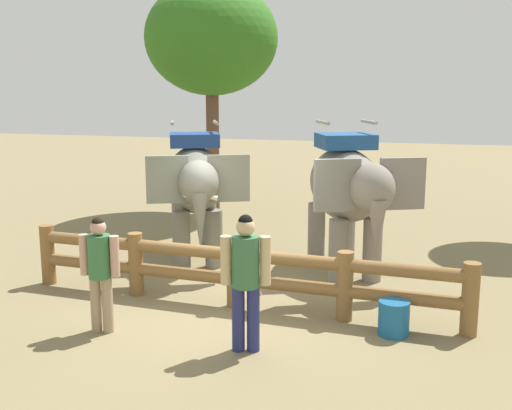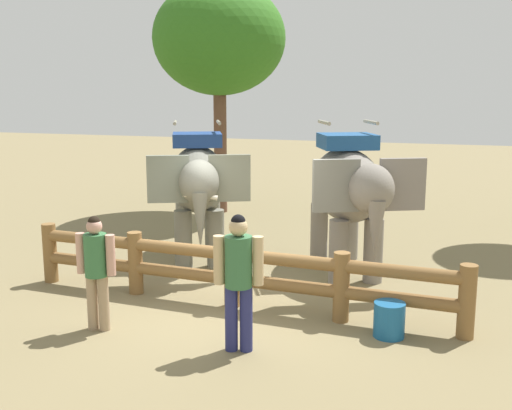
{
  "view_description": "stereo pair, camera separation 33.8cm",
  "coord_description": "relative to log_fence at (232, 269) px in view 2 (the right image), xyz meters",
  "views": [
    {
      "loc": [
        2.86,
        -8.74,
        3.43
      ],
      "look_at": [
        0.0,
        1.41,
        1.4
      ],
      "focal_mm": 43.57,
      "sensor_mm": 36.0,
      "label": 1
    },
    {
      "loc": [
        3.18,
        -8.64,
        3.43
      ],
      "look_at": [
        0.0,
        1.41,
        1.4
      ],
      "focal_mm": 43.57,
      "sensor_mm": 36.0,
      "label": 2
    }
  ],
  "objects": [
    {
      "name": "feed_bucket",
      "position": [
        2.49,
        -0.49,
        -0.36
      ],
      "size": [
        0.43,
        0.43,
        0.49
      ],
      "color": "#19598C",
      "rests_on": "ground"
    },
    {
      "name": "elephant_near_left",
      "position": [
        -1.54,
        2.35,
        0.94
      ],
      "size": [
        2.43,
        3.26,
        2.75
      ],
      "color": "gray",
      "rests_on": "ground"
    },
    {
      "name": "ground_plane",
      "position": [
        0.0,
        -0.15,
        -0.61
      ],
      "size": [
        60.0,
        60.0,
        0.0
      ],
      "primitive_type": "plane",
      "color": "olive"
    },
    {
      "name": "tourist_woman_in_black",
      "position": [
        -1.49,
        -1.47,
        0.35
      ],
      "size": [
        0.59,
        0.34,
        1.66
      ],
      "color": "tan",
      "rests_on": "ground"
    },
    {
      "name": "tourist_man_in_blue",
      "position": [
        0.65,
        -1.54,
        0.45
      ],
      "size": [
        0.64,
        0.42,
        1.83
      ],
      "color": "navy",
      "rests_on": "ground"
    },
    {
      "name": "elephant_center",
      "position": [
        1.44,
        2.3,
        0.97
      ],
      "size": [
        2.51,
        3.32,
        2.81
      ],
      "color": "gray",
      "rests_on": "ground"
    },
    {
      "name": "log_fence",
      "position": [
        0.0,
        0.0,
        0.0
      ],
      "size": [
        7.23,
        0.68,
        1.05
      ],
      "color": "brown",
      "rests_on": "ground"
    },
    {
      "name": "tree_back_center",
      "position": [
        -2.83,
        6.97,
        4.02
      ],
      "size": [
        3.5,
        3.5,
        6.14
      ],
      "color": "brown",
      "rests_on": "ground"
    }
  ]
}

